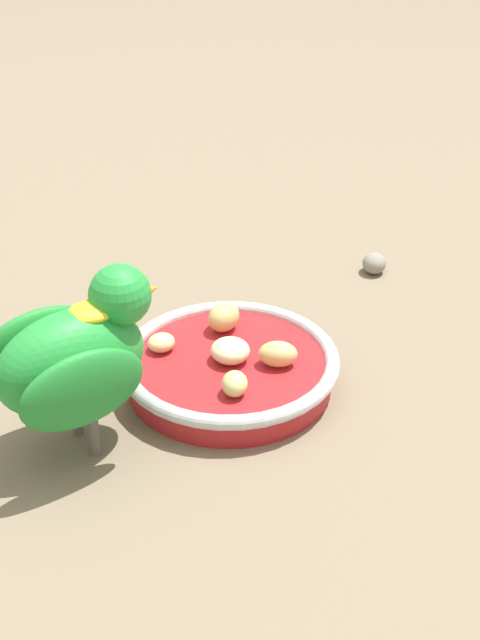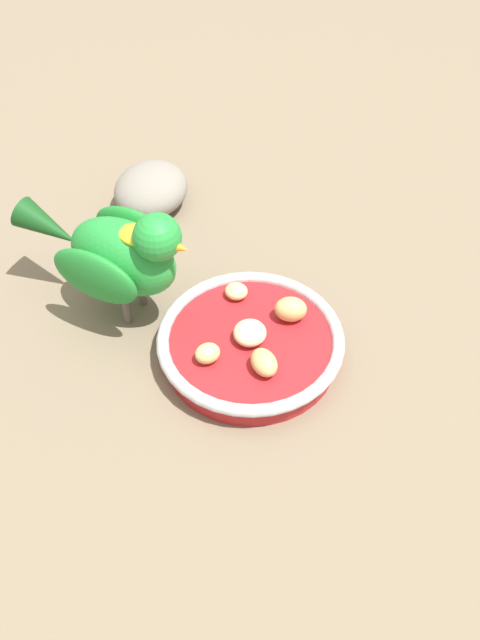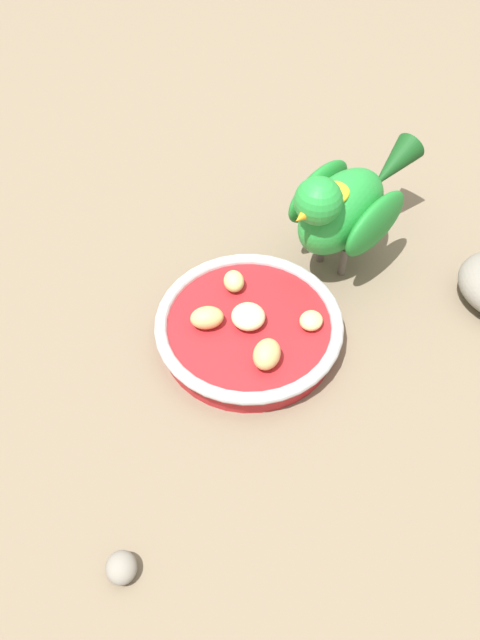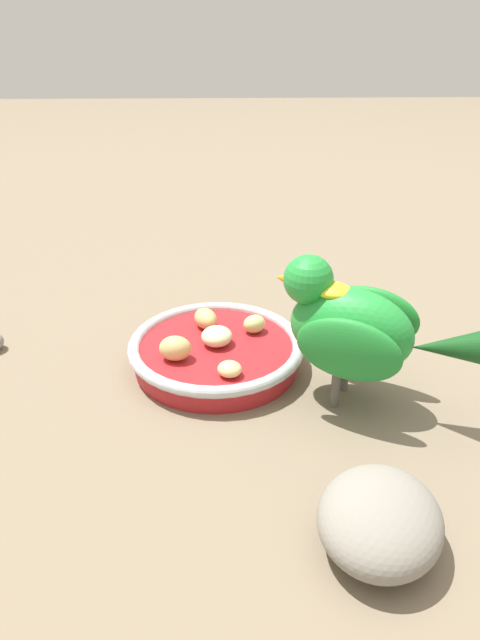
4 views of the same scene
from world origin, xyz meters
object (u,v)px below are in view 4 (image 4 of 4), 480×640
object	(u,v)px
apple_piece_1	(217,336)
parrot	(355,326)
feeding_bowl	(216,351)
apple_piece_0	(230,369)
rock_large	(380,520)
apple_piece_3	(206,318)
apple_piece_4	(254,324)
apple_piece_2	(175,348)

from	to	relation	value
apple_piece_1	parrot	size ratio (longest dim) A/B	0.17
feeding_bowl	parrot	bearing A→B (deg)	-117.02
apple_piece_0	rock_large	bearing A→B (deg)	-150.98
apple_piece_1	rock_large	world-z (taller)	rock_large
apple_piece_3	apple_piece_4	distance (m)	0.06
apple_piece_0	apple_piece_2	distance (m)	0.06
feeding_bowl	apple_piece_3	distance (m)	0.05
apple_piece_3	apple_piece_1	bearing A→B (deg)	-161.91
apple_piece_3	apple_piece_4	size ratio (longest dim) A/B	1.32
apple_piece_2	parrot	xyz separation A→B (m)	(-0.04, -0.17, 0.04)
feeding_bowl	apple_piece_4	size ratio (longest dim) A/B	7.54
apple_piece_2	apple_piece_1	bearing A→B (deg)	-55.55
parrot	apple_piece_1	bearing A→B (deg)	-0.13
apple_piece_1	parrot	world-z (taller)	parrot
apple_piece_4	parrot	xyz separation A→B (m)	(-0.09, -0.09, 0.05)
apple_piece_2	feeding_bowl	bearing A→B (deg)	-56.06
apple_piece_0	rock_large	size ratio (longest dim) A/B	0.24
apple_piece_2	rock_large	size ratio (longest dim) A/B	0.32
apple_piece_4	parrot	size ratio (longest dim) A/B	0.13
apple_piece_0	apple_piece_1	xyz separation A→B (m)	(0.06, 0.01, 0.00)
apple_piece_0	apple_piece_2	world-z (taller)	apple_piece_2
apple_piece_2	apple_piece_4	xyz separation A→B (m)	(0.05, -0.08, -0.00)
apple_piece_4	parrot	world-z (taller)	parrot
feeding_bowl	apple_piece_0	world-z (taller)	apple_piece_0
apple_piece_3	apple_piece_4	xyz separation A→B (m)	(-0.01, -0.05, -0.00)
apple_piece_2	apple_piece_3	distance (m)	0.07
apple_piece_4	rock_large	size ratio (longest dim) A/B	0.24
apple_piece_0	parrot	bearing A→B (deg)	-93.53
feeding_bowl	apple_piece_3	bearing A→B (deg)	16.63
apple_piece_0	apple_piece_3	distance (m)	0.10
parrot	rock_large	world-z (taller)	parrot
feeding_bowl	apple_piece_3	size ratio (longest dim) A/B	5.72
rock_large	parrot	bearing A→B (deg)	-4.19
parrot	apple_piece_2	bearing A→B (deg)	14.62
feeding_bowl	apple_piece_3	world-z (taller)	apple_piece_3
feeding_bowl	apple_piece_0	bearing A→B (deg)	-167.08
apple_piece_0	apple_piece_3	size ratio (longest dim) A/B	0.73
feeding_bowl	parrot	xyz separation A→B (m)	(-0.07, -0.13, 0.07)
apple_piece_2	apple_piece_3	bearing A→B (deg)	-23.52
apple_piece_0	apple_piece_1	size ratio (longest dim) A/B	0.71
feeding_bowl	apple_piece_0	distance (m)	0.06
parrot	apple_piece_4	bearing A→B (deg)	-19.17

